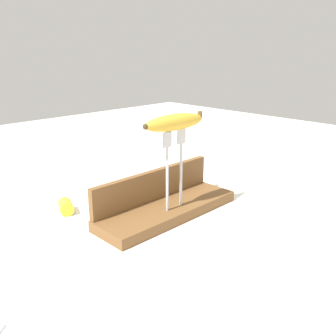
{
  "coord_description": "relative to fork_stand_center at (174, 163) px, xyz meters",
  "views": [
    {
      "loc": [
        -0.62,
        -0.63,
        0.41
      ],
      "look_at": [
        0.0,
        0.0,
        0.13
      ],
      "focal_mm": 40.0,
      "sensor_mm": 36.0,
      "label": 1
    }
  ],
  "objects": [
    {
      "name": "ground_plane",
      "position": [
        -0.0,
        0.02,
        -0.15
      ],
      "size": [
        3.0,
        3.0,
        0.0
      ],
      "primitive_type": "plane",
      "color": "silver"
    },
    {
      "name": "wooden_board",
      "position": [
        -0.0,
        0.02,
        -0.13
      ],
      "size": [
        0.4,
        0.13,
        0.03
      ],
      "primitive_type": "cube",
      "color": "brown",
      "rests_on": "ground"
    },
    {
      "name": "board_backstop",
      "position": [
        -0.0,
        0.08,
        -0.08
      ],
      "size": [
        0.39,
        0.02,
        0.08
      ],
      "primitive_type": "cube",
      "color": "brown",
      "rests_on": "wooden_board"
    },
    {
      "name": "fork_stand_center",
      "position": [
        0.0,
        0.0,
        0.0
      ],
      "size": [
        0.07,
        0.01,
        0.2
      ],
      "color": "#B2B2B7",
      "rests_on": "wooden_board"
    },
    {
      "name": "banana_raised_center",
      "position": [
        -0.0,
        0.0,
        0.1
      ],
      "size": [
        0.18,
        0.06,
        0.04
      ],
      "color": "gold",
      "rests_on": "fork_stand_center"
    },
    {
      "name": "fork_fallen_far",
      "position": [
        0.33,
        0.41,
        -0.14
      ],
      "size": [
        0.15,
        0.08,
        0.01
      ],
      "color": "#B2B2B7",
      "rests_on": "ground"
    },
    {
      "name": "banana_chunk_near",
      "position": [
        -0.18,
        0.22,
        -0.13
      ],
      "size": [
        0.05,
        0.06,
        0.04
      ],
      "color": "yellow",
      "rests_on": "ground"
    }
  ]
}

